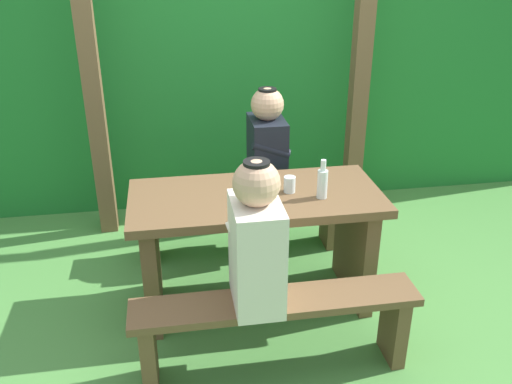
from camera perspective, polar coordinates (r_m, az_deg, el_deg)
name	(u,v)px	position (r m, az deg, el deg)	size (l,w,h in m)	color
ground_plane	(256,300)	(3.39, 0.00, -11.19)	(12.00, 12.00, 0.00)	#4B893F
hedge_backdrop	(220,73)	(4.65, -3.73, 12.31)	(6.40, 0.86, 1.97)	#1F742B
pergola_post_left	(92,83)	(3.91, -16.72, 10.80)	(0.12, 0.12, 2.23)	brown
pergola_post_right	(360,73)	(4.12, 10.80, 12.09)	(0.12, 0.12, 2.23)	brown
picnic_table	(256,230)	(3.13, 0.00, -3.97)	(1.40, 0.64, 0.71)	brown
bench_near	(276,320)	(2.74, 2.08, -13.15)	(1.40, 0.24, 0.44)	brown
bench_far	(242,211)	(3.73, -1.49, -1.95)	(1.40, 0.24, 0.44)	brown
person_white_shirt	(256,240)	(2.47, 0.04, -5.05)	(0.25, 0.35, 0.72)	silver
person_black_coat	(267,147)	(3.57, 1.16, 4.73)	(0.25, 0.35, 0.72)	black
drinking_glass	(289,184)	(3.05, 3.50, 0.83)	(0.07, 0.07, 0.09)	silver
bottle_left	(322,182)	(2.97, 6.93, 0.99)	(0.06, 0.06, 0.22)	silver
cell_phone	(259,194)	(3.01, 0.35, -0.23)	(0.07, 0.14, 0.01)	silver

